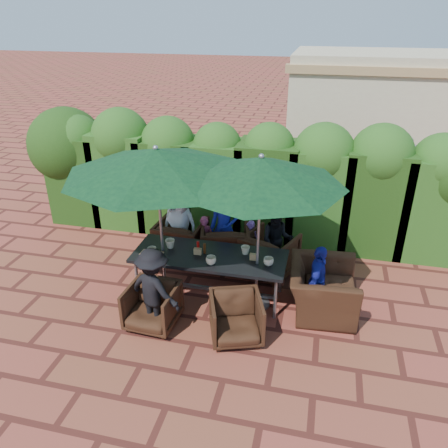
% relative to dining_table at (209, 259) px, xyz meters
% --- Properties ---
extents(ground, '(80.00, 80.00, 0.00)m').
position_rel_dining_table_xyz_m(ground, '(0.07, -0.07, -0.68)').
color(ground, brown).
rests_on(ground, ground).
extents(dining_table, '(2.39, 0.90, 0.75)m').
position_rel_dining_table_xyz_m(dining_table, '(0.00, 0.00, 0.00)').
color(dining_table, black).
rests_on(dining_table, ground).
extents(umbrella_left, '(2.75, 2.75, 2.46)m').
position_rel_dining_table_xyz_m(umbrella_left, '(-0.76, -0.03, 1.54)').
color(umbrella_left, gray).
rests_on(umbrella_left, ground).
extents(umbrella_right, '(2.39, 2.39, 2.46)m').
position_rel_dining_table_xyz_m(umbrella_right, '(0.77, -0.08, 1.54)').
color(umbrella_right, gray).
rests_on(umbrella_right, ground).
extents(chair_far_left, '(0.88, 0.83, 0.85)m').
position_rel_dining_table_xyz_m(chair_far_left, '(-0.81, 1.01, -0.25)').
color(chair_far_left, black).
rests_on(chair_far_left, ground).
extents(chair_far_mid, '(1.00, 0.96, 0.86)m').
position_rel_dining_table_xyz_m(chair_far_mid, '(0.01, 1.03, -0.24)').
color(chair_far_mid, black).
rests_on(chair_far_mid, ground).
extents(chair_far_right, '(1.04, 1.01, 0.84)m').
position_rel_dining_table_xyz_m(chair_far_right, '(0.84, 0.88, -0.26)').
color(chair_far_right, black).
rests_on(chair_far_right, ground).
extents(chair_near_left, '(0.73, 0.69, 0.72)m').
position_rel_dining_table_xyz_m(chair_near_left, '(-0.62, -0.91, -0.32)').
color(chair_near_left, black).
rests_on(chair_near_left, ground).
extents(chair_near_right, '(0.88, 0.85, 0.72)m').
position_rel_dining_table_xyz_m(chair_near_right, '(0.62, -0.90, -0.31)').
color(chair_near_right, black).
rests_on(chair_near_right, ground).
extents(chair_end_right, '(0.82, 1.19, 0.99)m').
position_rel_dining_table_xyz_m(chair_end_right, '(1.76, 0.02, -0.18)').
color(chair_end_right, black).
rests_on(chair_end_right, ground).
extents(adult_far_left, '(0.73, 0.50, 1.37)m').
position_rel_dining_table_xyz_m(adult_far_left, '(-0.81, 0.99, 0.01)').
color(adult_far_left, silver).
rests_on(adult_far_left, ground).
extents(adult_far_mid, '(0.53, 0.45, 1.43)m').
position_rel_dining_table_xyz_m(adult_far_mid, '(-0.00, 1.03, 0.04)').
color(adult_far_mid, '#1B2297').
rests_on(adult_far_mid, ground).
extents(adult_far_right, '(0.62, 0.43, 1.20)m').
position_rel_dining_table_xyz_m(adult_far_right, '(0.94, 0.98, -0.07)').
color(adult_far_right, black).
rests_on(adult_far_right, ground).
extents(adult_near_left, '(0.89, 0.61, 1.27)m').
position_rel_dining_table_xyz_m(adult_near_left, '(-0.57, -0.92, -0.04)').
color(adult_near_left, black).
rests_on(adult_near_left, ground).
extents(adult_end_right, '(0.41, 0.70, 1.12)m').
position_rel_dining_table_xyz_m(adult_end_right, '(1.68, -0.04, -0.11)').
color(adult_end_right, '#1B2297').
rests_on(adult_end_right, ground).
extents(child_left, '(0.33, 0.28, 0.89)m').
position_rel_dining_table_xyz_m(child_left, '(-0.36, 1.00, -0.23)').
color(child_left, '#DD4E7F').
rests_on(child_left, ground).
extents(child_right, '(0.38, 0.35, 0.86)m').
position_rel_dining_table_xyz_m(child_right, '(0.45, 1.10, -0.25)').
color(child_right, '#9153B5').
rests_on(child_right, ground).
extents(pedestrian_a, '(1.90, 1.31, 1.92)m').
position_rel_dining_table_xyz_m(pedestrian_a, '(1.70, 4.24, 0.29)').
color(pedestrian_a, '#24862C').
rests_on(pedestrian_a, ground).
extents(pedestrian_b, '(0.99, 0.67, 1.93)m').
position_rel_dining_table_xyz_m(pedestrian_b, '(2.61, 4.22, 0.29)').
color(pedestrian_b, '#DD4E7F').
rests_on(pedestrian_b, ground).
extents(pedestrian_c, '(1.21, 1.01, 1.73)m').
position_rel_dining_table_xyz_m(pedestrian_c, '(3.24, 4.28, 0.19)').
color(pedestrian_c, gray).
rests_on(pedestrian_c, ground).
extents(cup_a, '(0.15, 0.15, 0.12)m').
position_rel_dining_table_xyz_m(cup_a, '(-0.88, -0.18, 0.13)').
color(cup_a, beige).
rests_on(cup_a, dining_table).
extents(cup_b, '(0.15, 0.15, 0.14)m').
position_rel_dining_table_xyz_m(cup_b, '(-0.67, 0.08, 0.15)').
color(cup_b, beige).
rests_on(cup_b, dining_table).
extents(cup_c, '(0.16, 0.16, 0.13)m').
position_rel_dining_table_xyz_m(cup_c, '(0.09, -0.26, 0.14)').
color(cup_c, beige).
rests_on(cup_c, dining_table).
extents(cup_d, '(0.14, 0.14, 0.13)m').
position_rel_dining_table_xyz_m(cup_d, '(0.54, 0.16, 0.14)').
color(cup_d, beige).
rests_on(cup_d, dining_table).
extents(cup_e, '(0.15, 0.15, 0.12)m').
position_rel_dining_table_xyz_m(cup_e, '(0.94, -0.09, 0.14)').
color(cup_e, beige).
rests_on(cup_e, dining_table).
extents(ketchup_bottle, '(0.04, 0.04, 0.17)m').
position_rel_dining_table_xyz_m(ketchup_bottle, '(-0.20, 0.08, 0.16)').
color(ketchup_bottle, '#B20C0A').
rests_on(ketchup_bottle, dining_table).
extents(sauce_bottle, '(0.04, 0.04, 0.17)m').
position_rel_dining_table_xyz_m(sauce_bottle, '(-0.09, 0.03, 0.16)').
color(sauce_bottle, '#4C230C').
rests_on(sauce_bottle, dining_table).
extents(serving_tray, '(0.35, 0.25, 0.02)m').
position_rel_dining_table_xyz_m(serving_tray, '(-0.89, -0.21, 0.08)').
color(serving_tray, '#9E744C').
rests_on(serving_tray, dining_table).
extents(number_block_left, '(0.12, 0.06, 0.10)m').
position_rel_dining_table_xyz_m(number_block_left, '(-0.18, -0.02, 0.12)').
color(number_block_left, tan).
rests_on(number_block_left, dining_table).
extents(number_block_right, '(0.12, 0.06, 0.10)m').
position_rel_dining_table_xyz_m(number_block_right, '(0.70, 0.01, 0.12)').
color(number_block_right, tan).
rests_on(number_block_right, dining_table).
extents(hedge_wall, '(9.10, 1.60, 2.47)m').
position_rel_dining_table_xyz_m(hedge_wall, '(-0.08, 2.25, 0.67)').
color(hedge_wall, '#17330D').
rests_on(hedge_wall, ground).
extents(building, '(6.20, 3.08, 3.20)m').
position_rel_dining_table_xyz_m(building, '(3.57, 6.92, 0.93)').
color(building, beige).
rests_on(building, ground).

